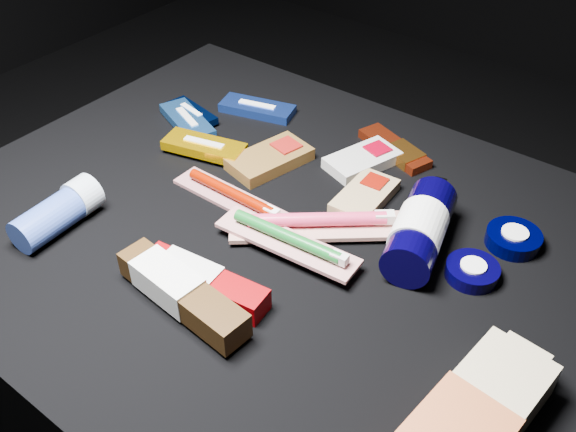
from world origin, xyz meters
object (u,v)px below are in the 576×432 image
Objects in this scene: lotion_bottle at (420,230)px; bodywash_bottle at (464,431)px; deodorant_stick at (59,212)px; toothpaste_carton_red at (199,280)px.

bodywash_bottle is at bearing -67.24° from lotion_bottle.
toothpaste_carton_red is (0.24, 0.03, -0.01)m from deodorant_stick.
deodorant_stick reaches higher than bodywash_bottle.
deodorant_stick is at bearing -179.63° from toothpaste_carton_red.
lotion_bottle reaches higher than bodywash_bottle.
bodywash_bottle is 0.60m from deodorant_stick.
toothpaste_carton_red is (-0.36, -0.00, -0.01)m from bodywash_bottle.
deodorant_stick is 0.24m from toothpaste_carton_red.
deodorant_stick is (-0.60, -0.03, 0.00)m from bodywash_bottle.
bodywash_bottle is (0.18, -0.24, -0.01)m from lotion_bottle.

